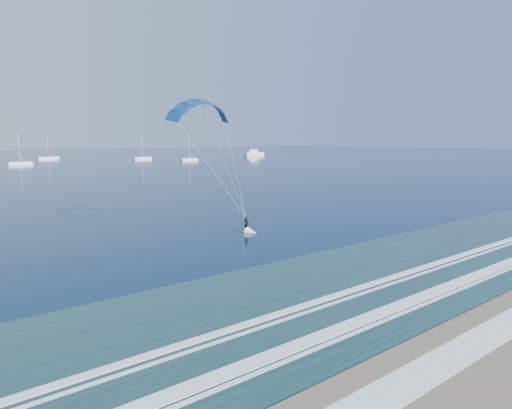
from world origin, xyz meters
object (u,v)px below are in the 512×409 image
(sailboat_3, at_px, (20,163))
(kitesurfer_rig, at_px, (226,164))
(sailboat_5, at_px, (142,158))
(sailboat_4, at_px, (48,158))
(sailboat_6, at_px, (189,159))
(motor_yacht, at_px, (254,153))

(sailboat_3, bearing_deg, kitesurfer_rig, -94.78)
(sailboat_3, relative_size, sailboat_5, 0.99)
(kitesurfer_rig, xyz_separation_m, sailboat_4, (36.98, 214.63, -7.68))
(sailboat_6, bearing_deg, kitesurfer_rig, -119.23)
(motor_yacht, xyz_separation_m, sailboat_5, (-76.31, -3.55, -0.79))
(motor_yacht, relative_size, sailboat_5, 1.07)
(sailboat_4, xyz_separation_m, sailboat_5, (36.99, -34.32, -0.01))
(motor_yacht, relative_size, sailboat_6, 1.15)
(sailboat_3, bearing_deg, sailboat_5, 10.76)
(sailboat_3, bearing_deg, sailboat_6, -11.55)
(motor_yacht, xyz_separation_m, sailboat_6, (-63.99, -29.66, -0.80))
(sailboat_5, distance_m, sailboat_6, 28.87)
(sailboat_5, bearing_deg, sailboat_6, -64.73)
(sailboat_3, xyz_separation_m, sailboat_5, (59.84, 11.37, -0.00))
(kitesurfer_rig, relative_size, sailboat_5, 1.27)
(kitesurfer_rig, bearing_deg, motor_yacht, 50.74)
(kitesurfer_rig, relative_size, sailboat_6, 1.36)
(sailboat_6, bearing_deg, sailboat_4, 129.21)
(sailboat_4, relative_size, sailboat_6, 1.17)
(sailboat_6, bearing_deg, motor_yacht, 24.87)
(sailboat_4, bearing_deg, kitesurfer_rig, -99.78)
(motor_yacht, bearing_deg, sailboat_4, 164.80)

